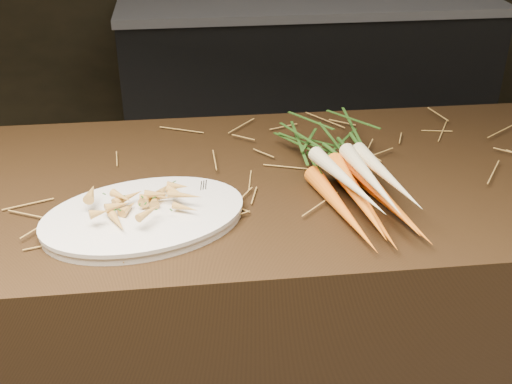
% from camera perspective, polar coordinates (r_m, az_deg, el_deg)
% --- Properties ---
extents(main_counter, '(2.40, 0.70, 0.90)m').
position_cam_1_polar(main_counter, '(1.66, 6.08, -12.31)').
color(main_counter, black).
rests_on(main_counter, ground).
extents(back_counter, '(1.82, 0.62, 0.84)m').
position_cam_1_polar(back_counter, '(3.33, 4.42, 9.77)').
color(back_counter, black).
rests_on(back_counter, ground).
extents(straw_bedding, '(1.40, 0.60, 0.02)m').
position_cam_1_polar(straw_bedding, '(1.39, 7.08, 1.86)').
color(straw_bedding, olive).
rests_on(straw_bedding, main_counter).
extents(root_veg_bunch, '(0.24, 0.56, 0.10)m').
position_cam_1_polar(root_veg_bunch, '(1.36, 7.43, 3.04)').
color(root_veg_bunch, orange).
rests_on(root_veg_bunch, main_counter).
extents(serving_platter, '(0.44, 0.35, 0.02)m').
position_cam_1_polar(serving_platter, '(1.23, -9.92, -2.34)').
color(serving_platter, white).
rests_on(serving_platter, main_counter).
extents(roasted_veg_heap, '(0.22, 0.18, 0.04)m').
position_cam_1_polar(roasted_veg_heap, '(1.22, -10.05, -1.08)').
color(roasted_veg_heap, '#A8732E').
rests_on(roasted_veg_heap, serving_platter).
extents(serving_fork, '(0.03, 0.15, 0.00)m').
position_cam_1_polar(serving_fork, '(1.24, -3.67, -1.05)').
color(serving_fork, silver).
rests_on(serving_fork, serving_platter).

